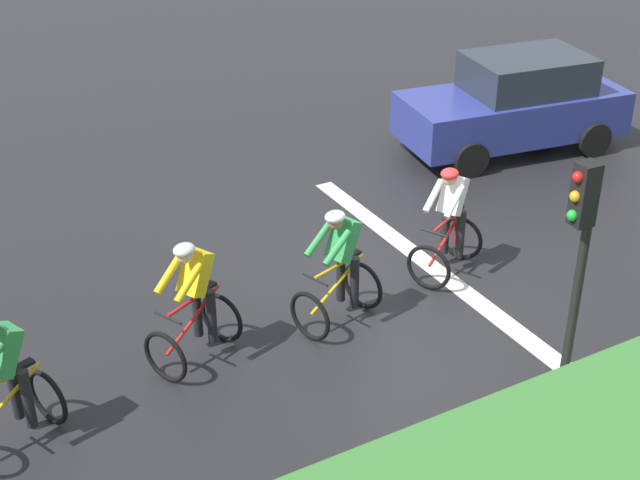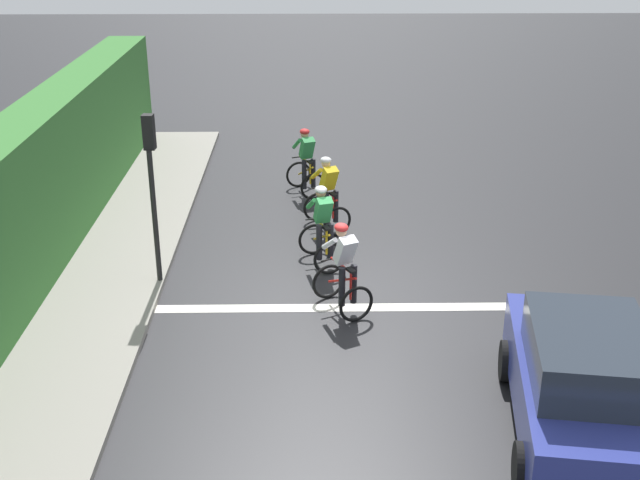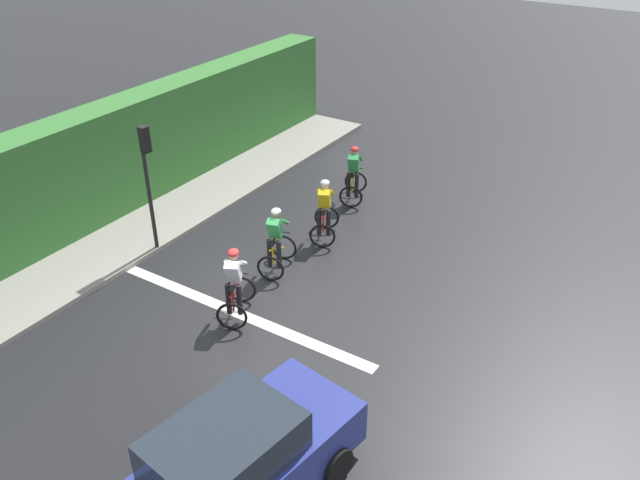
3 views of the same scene
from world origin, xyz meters
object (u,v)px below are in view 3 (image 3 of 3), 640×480
(cyclist_lead, at_px, (354,176))
(cyclist_mid, at_px, (276,242))
(traffic_light_near_crossing, at_px, (148,171))
(cyclist_fourth, at_px, (235,286))
(cyclist_second, at_px, (325,212))
(car_navy, at_px, (236,464))

(cyclist_lead, bearing_deg, cyclist_mid, -85.72)
(traffic_light_near_crossing, bearing_deg, cyclist_lead, 61.20)
(cyclist_lead, distance_m, cyclist_fourth, 6.30)
(cyclist_second, bearing_deg, cyclist_mid, -94.60)
(cyclist_second, xyz_separation_m, cyclist_fourth, (0.18, -3.92, 0.00))
(cyclist_second, relative_size, car_navy, 0.39)
(cyclist_fourth, bearing_deg, car_navy, -50.76)
(cyclist_lead, xyz_separation_m, cyclist_mid, (0.32, -4.29, 0.00))
(cyclist_fourth, relative_size, traffic_light_near_crossing, 0.50)
(car_navy, bearing_deg, cyclist_fourth, 129.24)
(cyclist_fourth, distance_m, car_navy, 4.84)
(cyclist_lead, distance_m, cyclist_mid, 4.30)
(cyclist_fourth, distance_m, traffic_light_near_crossing, 3.93)
(cyclist_mid, relative_size, car_navy, 0.39)
(cyclist_lead, xyz_separation_m, car_navy, (3.72, -10.02, 0.08))
(cyclist_mid, bearing_deg, cyclist_second, 85.40)
(cyclist_fourth, bearing_deg, cyclist_lead, 96.00)
(car_navy, bearing_deg, traffic_light_near_crossing, 143.24)
(cyclist_lead, relative_size, car_navy, 0.39)
(traffic_light_near_crossing, bearing_deg, car_navy, -36.76)
(cyclist_second, bearing_deg, traffic_light_near_crossing, -139.85)
(cyclist_lead, bearing_deg, cyclist_fourth, -84.00)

